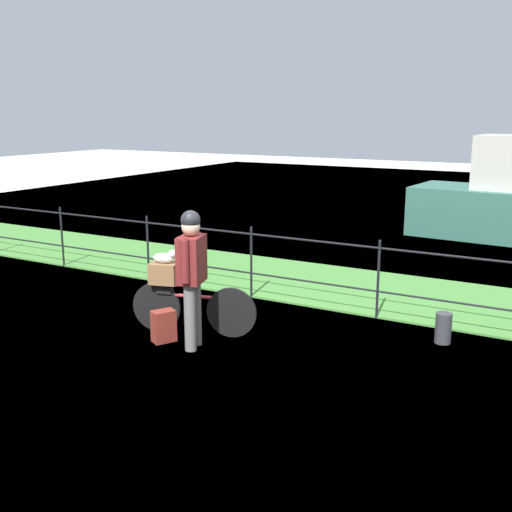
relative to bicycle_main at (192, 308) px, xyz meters
The scene contains 10 objects.
ground_plane 1.05m from the bicycle_main, 27.27° to the right, with size 60.00×60.00×0.00m, color beige.
grass_strip 3.08m from the bicycle_main, 73.32° to the left, with size 27.00×2.40×0.03m, color #478438.
harbor_water 9.47m from the bicycle_main, 84.67° to the left, with size 30.00×30.00×0.00m, color #60849E.
iron_fence 1.97m from the bicycle_main, 63.25° to the left, with size 18.04×0.04×1.11m.
bicycle_main is the anchor object (origin of this frame).
wooden_crate 0.57m from the bicycle_main, 164.27° to the right, with size 0.35×0.24×0.27m, color brown.
terrier_dog 0.74m from the bicycle_main, 164.27° to the right, with size 0.32×0.21×0.18m.
cyclist_person 0.82m from the bicycle_main, 53.71° to the right, with size 0.36×0.52×1.68m.
backpack_on_paving 0.46m from the bicycle_main, 110.10° to the right, with size 0.28×0.18×0.40m, color maroon.
mooring_bollard 3.15m from the bicycle_main, 23.24° to the left, with size 0.20×0.20×0.38m, color #38383D.
Camera 1 is at (3.50, -5.69, 2.79)m, focal length 43.11 mm.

